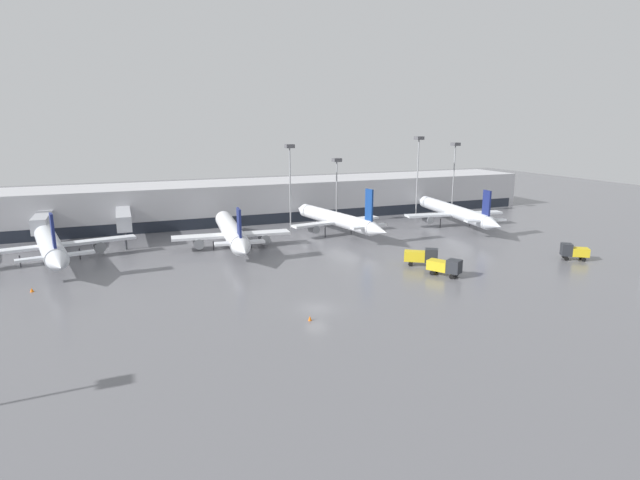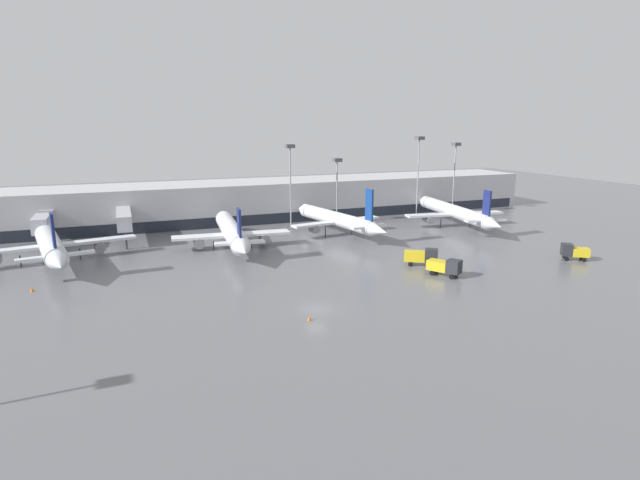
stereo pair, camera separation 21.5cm
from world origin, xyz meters
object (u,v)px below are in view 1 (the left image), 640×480
parked_jet_0 (454,212)px  service_truck_0 (422,256)px  parked_jet_2 (337,219)px  traffic_cone_0 (310,318)px  apron_light_mast_4 (455,158)px  apron_light_mast_3 (337,171)px  traffic_cone_1 (32,290)px  service_truck_3 (574,251)px  service_truck_1 (445,266)px  apron_light_mast_1 (290,162)px  parked_jet_1 (49,243)px  apron_light_mast_5 (418,154)px  parked_jet_3 (232,232)px

parked_jet_0 → service_truck_0: parked_jet_0 is taller
parked_jet_2 → traffic_cone_0: 46.43m
service_truck_0 → parked_jet_2: bearing=131.7°
parked_jet_2 → apron_light_mast_4: (37.87, 13.05, 10.80)m
parked_jet_2 → apron_light_mast_3: 14.88m
service_truck_0 → apron_light_mast_3: apron_light_mast_3 is taller
traffic_cone_1 → apron_light_mast_3: bearing=26.5°
parked_jet_0 → service_truck_3: (1.18, -31.06, -1.78)m
parked_jet_0 → service_truck_1: parked_jet_0 is taller
service_truck_0 → service_truck_3: service_truck_0 is taller
service_truck_3 → apron_light_mast_4: apron_light_mast_4 is taller
service_truck_1 → traffic_cone_0: size_ratio=9.00×
apron_light_mast_1 → apron_light_mast_4: bearing=3.1°
parked_jet_0 → service_truck_0: (-24.47, -24.70, -1.68)m
parked_jet_1 → apron_light_mast_5: 80.43m
traffic_cone_0 → apron_light_mast_4: 81.45m
traffic_cone_0 → apron_light_mast_3: size_ratio=0.04×
parked_jet_2 → apron_light_mast_1: size_ratio=1.76×
parked_jet_3 → apron_light_mast_3: size_ratio=2.26×
apron_light_mast_1 → apron_light_mast_3: bearing=2.2°
parked_jet_3 → service_truck_0: 34.66m
traffic_cone_0 → traffic_cone_1: traffic_cone_0 is taller
parked_jet_0 → parked_jet_3: bearing=99.9°
apron_light_mast_1 → apron_light_mast_5: apron_light_mast_5 is taller
service_truck_3 → apron_light_mast_5: size_ratio=0.23×
service_truck_1 → traffic_cone_0: bearing=-100.6°
apron_light_mast_1 → service_truck_0: bearing=-75.0°
service_truck_3 → traffic_cone_1: size_ratio=8.20×
parked_jet_3 → service_truck_1: size_ratio=6.42×
service_truck_1 → parked_jet_3: bearing=-168.7°
service_truck_3 → apron_light_mast_1: (-35.52, 43.12, 12.80)m
parked_jet_0 → service_truck_0: 34.81m
parked_jet_3 → service_truck_1: 39.07m
parked_jet_2 → apron_light_mast_5: size_ratio=1.63×
parked_jet_1 → service_truck_0: size_ratio=6.90×
service_truck_3 → traffic_cone_1: 83.27m
parked_jet_3 → service_truck_1: bearing=-133.6°
traffic_cone_0 → apron_light_mast_4: size_ratio=0.03×
parked_jet_1 → parked_jet_3: (29.88, -1.33, -0.34)m
parked_jet_2 → traffic_cone_1: 55.80m
traffic_cone_0 → apron_light_mast_3: 59.52m
apron_light_mast_4 → apron_light_mast_1: bearing=-176.9°
service_truck_1 → apron_light_mast_3: apron_light_mast_3 is taller
parked_jet_2 → service_truck_3: size_ratio=6.96×
traffic_cone_1 → apron_light_mast_4: 96.76m
apron_light_mast_1 → apron_light_mast_5: 32.70m
traffic_cone_1 → apron_light_mast_1: apron_light_mast_1 is taller
parked_jet_1 → apron_light_mast_1: size_ratio=2.00×
parked_jet_3 → traffic_cone_0: 38.23m
traffic_cone_1 → apron_light_mast_5: apron_light_mast_5 is taller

